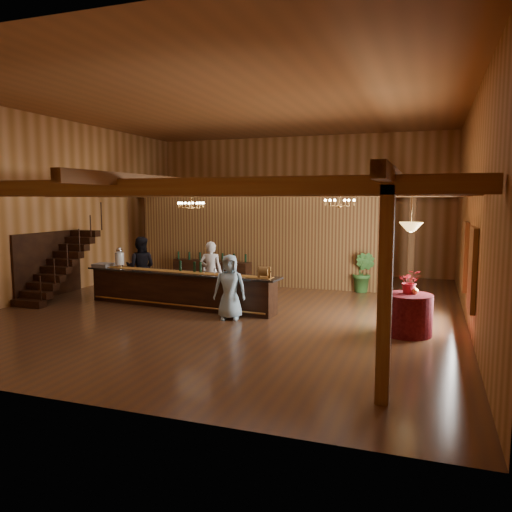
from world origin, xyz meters
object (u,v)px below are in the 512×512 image
(raffle_drum, at_px, (264,271))
(staff_second, at_px, (141,267))
(beverage_dispenser, at_px, (119,258))
(floor_plant, at_px, (364,272))
(chandelier_right, at_px, (340,202))
(chandelier_left, at_px, (191,205))
(guest, at_px, (230,287))
(tasting_bar, at_px, (180,289))
(backbar_shelf, at_px, (211,272))
(round_table, at_px, (408,315))
(pendant_lamp, at_px, (411,227))
(bartender, at_px, (211,272))

(raffle_drum, bearing_deg, staff_second, 165.72)
(beverage_dispenser, height_order, floor_plant, beverage_dispenser)
(beverage_dispenser, height_order, raffle_drum, beverage_dispenser)
(raffle_drum, relative_size, chandelier_right, 0.43)
(chandelier_left, relative_size, chandelier_right, 1.00)
(beverage_dispenser, height_order, guest, guest)
(chandelier_left, relative_size, floor_plant, 0.61)
(tasting_bar, height_order, backbar_shelf, tasting_bar)
(round_table, height_order, staff_second, staff_second)
(beverage_dispenser, height_order, pendant_lamp, pendant_lamp)
(beverage_dispenser, bearing_deg, floor_plant, 28.77)
(tasting_bar, distance_m, chandelier_right, 4.98)
(floor_plant, bearing_deg, tasting_bar, -139.40)
(beverage_dispenser, relative_size, backbar_shelf, 0.20)
(pendant_lamp, height_order, staff_second, pendant_lamp)
(bartender, relative_size, floor_plant, 1.36)
(beverage_dispenser, xyz_separation_m, backbar_shelf, (1.39, 3.47, -0.86))
(chandelier_left, bearing_deg, raffle_drum, -31.23)
(chandelier_right, bearing_deg, raffle_drum, -142.16)
(tasting_bar, bearing_deg, chandelier_right, 18.65)
(round_table, distance_m, bartender, 5.84)
(beverage_dispenser, distance_m, pendant_lamp, 8.41)
(backbar_shelf, relative_size, round_table, 2.83)
(bartender, height_order, floor_plant, bartender)
(pendant_lamp, relative_size, guest, 0.55)
(tasting_bar, bearing_deg, chandelier_left, 109.09)
(staff_second, bearing_deg, pendant_lamp, 149.55)
(tasting_bar, xyz_separation_m, guest, (1.87, -0.87, 0.32))
(chandelier_right, height_order, floor_plant, chandelier_right)
(backbar_shelf, bearing_deg, bartender, -58.12)
(beverage_dispenser, bearing_deg, staff_second, 59.25)
(staff_second, bearing_deg, tasting_bar, 136.85)
(chandelier_left, xyz_separation_m, staff_second, (-1.40, -0.68, -1.89))
(pendant_lamp, xyz_separation_m, bartender, (-5.56, 1.73, -1.51))
(chandelier_right, relative_size, staff_second, 0.43)
(tasting_bar, bearing_deg, guest, -19.78)
(chandelier_left, bearing_deg, tasting_bar, -76.14)
(raffle_drum, bearing_deg, floor_plant, 64.71)
(beverage_dispenser, height_order, chandelier_left, chandelier_left)
(round_table, distance_m, guest, 4.29)
(beverage_dispenser, relative_size, guest, 0.37)
(backbar_shelf, xyz_separation_m, chandelier_right, (4.97, -2.70, 2.49))
(backbar_shelf, relative_size, guest, 1.83)
(raffle_drum, distance_m, staff_second, 4.49)
(beverage_dispenser, height_order, chandelier_right, chandelier_right)
(tasting_bar, relative_size, beverage_dispenser, 9.95)
(pendant_lamp, relative_size, bartender, 0.50)
(raffle_drum, xyz_separation_m, pendant_lamp, (3.56, -0.62, 1.24))
(guest, xyz_separation_m, floor_plant, (2.69, 4.77, -0.16))
(raffle_drum, height_order, bartender, bartender)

